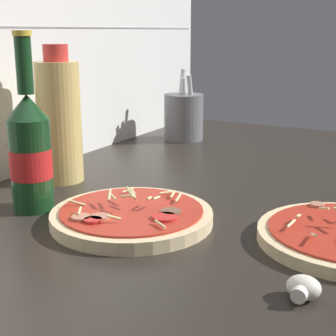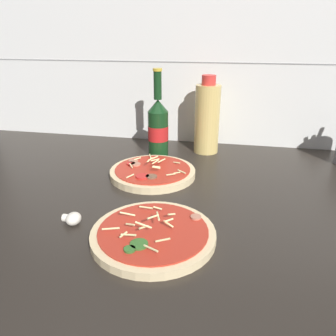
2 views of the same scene
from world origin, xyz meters
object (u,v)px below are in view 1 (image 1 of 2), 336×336
mushroom_left (303,288)px  utensil_crock (184,116)px  pizza_far (132,216)px  beer_bottle (30,150)px  oil_bottle (59,120)px

mushroom_left → utensil_crock: 81.55cm
pizza_far → beer_bottle: beer_bottle is taller
pizza_far → utensil_crock: 59.89cm
oil_bottle → beer_bottle: bearing=-156.2°
mushroom_left → oil_bottle: bearing=65.8°
pizza_far → mushroom_left: (-10.14, -27.19, 0.20)cm
pizza_far → oil_bottle: (12.46, 23.05, 10.25)cm
oil_bottle → utensil_crock: bearing=-4.1°
oil_bottle → utensil_crock: size_ratio=1.40×
pizza_far → mushroom_left: pizza_far is taller
oil_bottle → mushroom_left: oil_bottle is taller
pizza_far → oil_bottle: bearing=61.6°
oil_bottle → utensil_crock: oil_bottle is taller
beer_bottle → oil_bottle: beer_bottle is taller
beer_bottle → pizza_far: bearing=-82.7°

